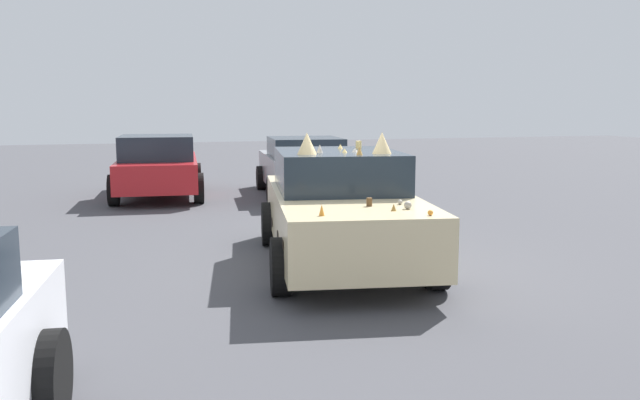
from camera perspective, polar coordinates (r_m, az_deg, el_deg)
name	(u,v)px	position (r m, az deg, el deg)	size (l,w,h in m)	color
ground_plane	(341,264)	(8.92, 1.85, -5.65)	(60.00, 60.00, 0.00)	#47474C
art_car_decorated	(340,208)	(8.83, 1.81, -0.67)	(4.59, 2.58, 1.81)	beige
parked_sedan_near_right	(304,166)	(15.48, -1.44, 2.98)	(4.36, 2.35, 1.40)	gray
parked_sedan_behind_left	(158,166)	(15.66, -14.07, 2.90)	(4.14, 2.29, 1.47)	red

